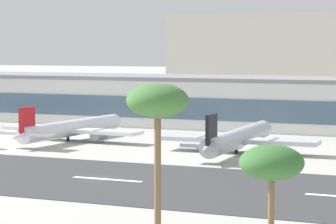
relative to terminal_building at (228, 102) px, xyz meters
name	(u,v)px	position (x,y,z in m)	size (l,w,h in m)	color
ground_plane	(100,178)	(9.46, -88.41, -6.57)	(1400.00, 1400.00, 0.00)	#B2AFA8
runway_strip	(98,179)	(9.46, -89.13, -6.53)	(800.00, 36.33, 0.08)	#38383A
runway_centreline_dash_4	(107,179)	(11.17, -89.13, -6.49)	(12.00, 1.20, 0.01)	white
terminal_building	(228,102)	(0.00, 0.00, 0.00)	(196.41, 27.64, 13.13)	silver
distant_hotel_block	(320,55)	(-6.98, 135.69, 11.04)	(128.14, 30.38, 35.22)	beige
airliner_red_tail_gate_1	(68,129)	(-21.27, -46.06, -3.83)	(34.56, 41.26, 8.61)	white
airliner_black_tail_gate_2	(237,139)	(19.49, -50.73, -3.73)	(32.22, 42.73, 8.91)	silver
palm_tree_0	(272,165)	(51.22, -135.28, 4.28)	(5.48, 5.48, 12.56)	brown
palm_tree_1	(158,104)	(34.19, -120.81, 8.05)	(6.82, 6.82, 16.84)	brown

